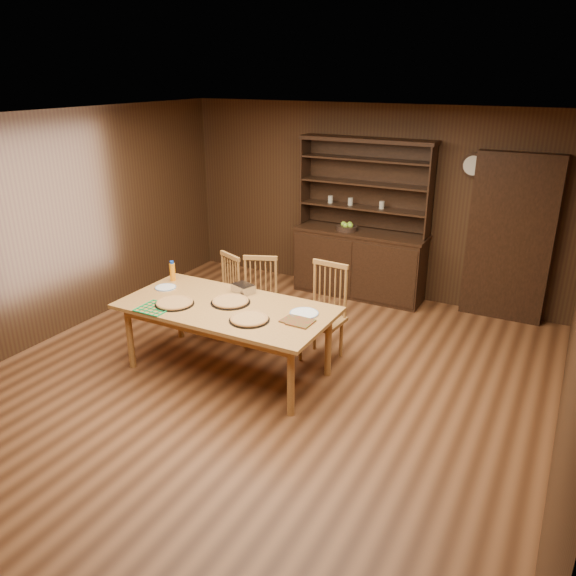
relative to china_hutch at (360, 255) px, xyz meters
The scene contains 20 objects.
floor 2.82m from the china_hutch, 89.99° to the right, with size 6.00×6.00×0.00m, color brown.
room_shell 2.92m from the china_hutch, 89.99° to the right, with size 6.00×6.00×6.00m.
china_hutch is the anchor object (origin of this frame).
doorway 1.96m from the china_hutch, ahead, with size 1.00×0.18×2.10m, color black.
wall_clock 1.89m from the china_hutch, ahead, with size 0.30×0.05×0.30m.
dining_table 2.73m from the china_hutch, 98.81° to the right, with size 2.19×1.10×0.75m.
chair_left 2.15m from the china_hutch, 117.15° to the right, with size 0.52×0.51×0.98m.
chair_center 1.96m from the china_hutch, 104.88° to the right, with size 0.53×0.52×1.01m.
chair_right 1.94m from the china_hutch, 80.03° to the right, with size 0.47×0.45×1.08m.
pizza_left 3.06m from the china_hutch, 107.33° to the right, with size 0.40×0.40×0.04m.
pizza_right 2.90m from the china_hutch, 90.44° to the right, with size 0.39×0.39×0.04m.
pizza_center 2.65m from the china_hutch, 99.23° to the right, with size 0.41×0.41×0.04m.
cooling_rack 3.26m from the china_hutch, 108.25° to the right, with size 0.31×0.31×0.01m, color #0B994A, non-canonical shape.
plate_left 2.90m from the china_hutch, 116.48° to the right, with size 0.23×0.23×0.02m.
plate_right 2.54m from the china_hutch, 81.51° to the right, with size 0.29×0.29×0.02m.
foil_dish 2.35m from the china_hutch, 101.42° to the right, with size 0.23×0.17×0.09m, color silver.
juice_bottle 2.74m from the china_hutch, 120.14° to the right, with size 0.06×0.06×0.23m.
pot_holder_a 2.75m from the china_hutch, 80.77° to the right, with size 0.22×0.22×0.02m, color #A6121C.
pot_holder_b 2.73m from the china_hutch, 82.52° to the right, with size 0.20×0.20×0.02m, color #A6121C.
fruit_bowl 0.43m from the china_hutch, 159.85° to the right, with size 0.29×0.29×0.12m.
Camera 1 is at (2.61, -4.30, 3.00)m, focal length 35.00 mm.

